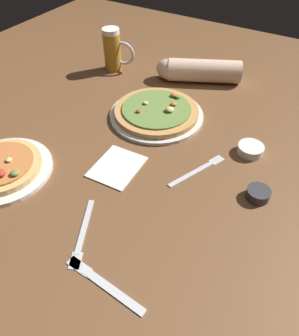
% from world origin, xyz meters
% --- Properties ---
extents(ground_plane, '(2.40, 2.40, 0.03)m').
position_xyz_m(ground_plane, '(0.00, 0.00, -0.01)').
color(ground_plane, brown).
extents(pizza_plate_near, '(0.28, 0.28, 0.05)m').
position_xyz_m(pizza_plate_near, '(-0.37, -0.21, 0.02)').
color(pizza_plate_near, silver).
rests_on(pizza_plate_near, ground_plane).
extents(pizza_plate_far, '(0.33, 0.33, 0.05)m').
position_xyz_m(pizza_plate_far, '(-0.12, 0.26, 0.02)').
color(pizza_plate_far, silver).
rests_on(pizza_plate_far, ground_plane).
extents(beer_mug_dark, '(0.13, 0.07, 0.17)m').
position_xyz_m(beer_mug_dark, '(-0.45, 0.47, 0.08)').
color(beer_mug_dark, '#B27A23').
rests_on(beer_mug_dark, ground_plane).
extents(ramekin_sauce, '(0.08, 0.08, 0.03)m').
position_xyz_m(ramekin_sauce, '(0.22, 0.23, 0.01)').
color(ramekin_sauce, white).
rests_on(ramekin_sauce, ground_plane).
extents(ramekin_butter, '(0.06, 0.06, 0.03)m').
position_xyz_m(ramekin_butter, '(0.30, 0.07, 0.01)').
color(ramekin_butter, '#333338').
rests_on(ramekin_butter, ground_plane).
extents(napkin_folded, '(0.13, 0.16, 0.01)m').
position_xyz_m(napkin_folded, '(-0.09, -0.03, 0.00)').
color(napkin_folded, white).
rests_on(napkin_folded, ground_plane).
extents(fork_left, '(0.10, 0.20, 0.01)m').
position_xyz_m(fork_left, '(0.12, 0.08, 0.00)').
color(fork_left, silver).
rests_on(fork_left, ground_plane).
extents(knife_right, '(0.21, 0.04, 0.01)m').
position_xyz_m(knife_right, '(0.09, -0.34, 0.00)').
color(knife_right, silver).
rests_on(knife_right, ground_plane).
extents(fork_spare, '(0.11, 0.19, 0.01)m').
position_xyz_m(fork_spare, '(-0.03, -0.27, 0.00)').
color(fork_spare, silver).
rests_on(fork_spare, ground_plane).
extents(diner_arm, '(0.33, 0.20, 0.09)m').
position_xyz_m(diner_arm, '(-0.11, 0.56, 0.04)').
color(diner_arm, beige).
rests_on(diner_arm, ground_plane).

